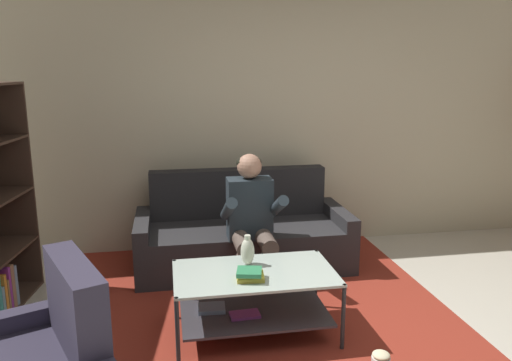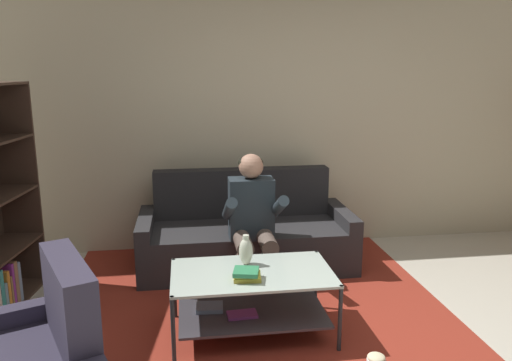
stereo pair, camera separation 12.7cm
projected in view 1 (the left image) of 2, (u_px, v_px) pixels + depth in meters
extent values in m
cube|color=beige|center=(272.00, 108.00, 5.16)|extent=(8.40, 0.12, 2.90)
cube|color=#29282A|center=(244.00, 246.00, 4.72)|extent=(1.72, 0.85, 0.41)
cube|color=black|center=(238.00, 192.00, 4.94)|extent=(1.72, 0.18, 0.47)
cube|color=#29282A|center=(143.00, 246.00, 4.55)|extent=(0.13, 0.85, 0.53)
cube|color=#29282A|center=(337.00, 235.00, 4.87)|extent=(0.13, 0.85, 0.53)
cylinder|color=brown|center=(245.00, 278.00, 4.00)|extent=(0.14, 0.14, 0.41)
cylinder|color=brown|center=(270.00, 277.00, 4.03)|extent=(0.14, 0.14, 0.41)
cylinder|color=brown|center=(242.00, 242.00, 4.11)|extent=(0.14, 0.42, 0.14)
cylinder|color=brown|center=(266.00, 240.00, 4.15)|extent=(0.14, 0.42, 0.14)
cube|color=#263037|center=(250.00, 208.00, 4.28)|extent=(0.38, 0.22, 0.53)
cylinder|color=#263037|center=(229.00, 209.00, 4.06)|extent=(0.09, 0.49, 0.31)
cylinder|color=#263037|center=(277.00, 207.00, 4.13)|extent=(0.09, 0.49, 0.31)
sphere|color=tan|center=(249.00, 166.00, 4.20)|extent=(0.21, 0.21, 0.21)
ellipsoid|color=black|center=(249.00, 163.00, 4.21)|extent=(0.21, 0.21, 0.13)
cube|color=#B3C4B9|center=(254.00, 273.00, 3.46)|extent=(1.12, 0.65, 0.02)
cube|color=#3B3940|center=(254.00, 312.00, 3.53)|extent=(1.03, 0.60, 0.02)
cylinder|color=#252E33|center=(178.00, 333.00, 3.12)|extent=(0.03, 0.03, 0.47)
cylinder|color=#252E33|center=(343.00, 318.00, 3.31)|extent=(0.03, 0.03, 0.47)
cylinder|color=#252E33|center=(175.00, 290.00, 3.72)|extent=(0.03, 0.03, 0.47)
cylinder|color=#252E33|center=(316.00, 279.00, 3.91)|extent=(0.03, 0.03, 0.47)
cube|color=#7791AD|center=(212.00, 308.00, 3.54)|extent=(0.20, 0.16, 0.03)
cube|color=#8E3C90|center=(245.00, 315.00, 3.46)|extent=(0.21, 0.13, 0.02)
cube|color=maroon|center=(250.00, 300.00, 4.07)|extent=(3.03, 3.23, 0.01)
cube|color=#925E4D|center=(250.00, 300.00, 4.07)|extent=(1.67, 1.78, 0.00)
ellipsoid|color=silver|center=(248.00, 252.00, 3.56)|extent=(0.10, 0.10, 0.20)
cylinder|color=silver|center=(247.00, 238.00, 3.54)|extent=(0.04, 0.04, 0.04)
cube|color=gold|center=(250.00, 278.00, 3.33)|extent=(0.19, 0.14, 0.03)
cube|color=gold|center=(251.00, 274.00, 3.33)|extent=(0.18, 0.14, 0.02)
cube|color=#2F8452|center=(249.00, 272.00, 3.31)|extent=(0.19, 0.18, 0.03)
cube|color=#433025|center=(12.00, 187.00, 4.21)|extent=(0.36, 0.07, 1.75)
cube|color=#353043|center=(76.00, 305.00, 2.59)|extent=(0.42, 0.70, 0.48)
cube|color=#353043|center=(2.00, 357.00, 2.83)|extent=(0.81, 0.43, 0.51)
cylinder|color=white|center=(381.00, 360.00, 3.02)|extent=(0.11, 0.11, 0.04)
ellipsoid|color=beige|center=(381.00, 355.00, 3.01)|extent=(0.11, 0.11, 0.04)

